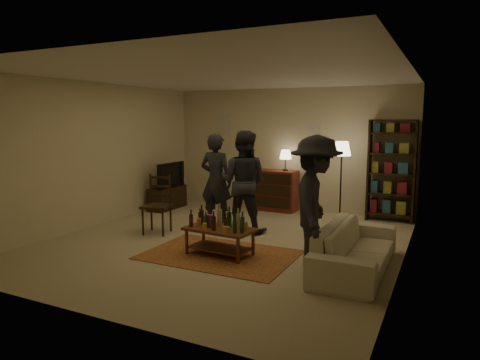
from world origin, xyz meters
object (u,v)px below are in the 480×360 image
Objects in this scene: bookshelf at (391,170)px; person_by_sofa at (315,204)px; coffee_table at (220,230)px; dresser at (275,189)px; sofa at (356,248)px; person_right at (243,182)px; tv_stand at (167,192)px; floor_lamp at (342,154)px; dining_chair at (158,202)px; person_left at (216,180)px.

bookshelf reaches higher than person_by_sofa.
coffee_table is 3.39m from dresser.
sofa is at bearing -90.82° from bookshelf.
dresser is 2.02m from person_right.
floor_lamp is (3.79, 0.58, 0.95)m from tv_stand.
coffee_table is 0.58× the size of person_by_sofa.
person_right reaches higher than dining_chair.
coffee_table is 0.51× the size of sofa.
sofa is 2.58m from person_right.
dining_chair is (-1.61, 0.66, 0.17)m from coffee_table.
dining_chair is 1.16m from person_left.
coffee_table reaches higher than sofa.
person_left is at bearing 36.64° from dining_chair.
tv_stand reaches higher than coffee_table.
bookshelf reaches higher than dining_chair.
bookshelf is at bearing -143.77° from person_right.
dresser is at bearing -104.30° from person_left.
sofa is at bearing -72.94° from floor_lamp.
sofa is (-0.05, -3.18, -0.73)m from bookshelf.
dining_chair is 4.57m from bookshelf.
dining_chair is at bearing 23.33° from person_right.
bookshelf is at bearing 23.53° from dining_chair.
dresser is at bearing -90.68° from person_right.
dresser is 0.67× the size of bookshelf.
dresser is at bearing 16.20° from person_by_sofa.
floor_lamp is (1.09, 3.02, 0.95)m from coffee_table.
coffee_table is 0.67× the size of floor_lamp.
sofa is at bearing -20.58° from dining_chair.
bookshelf is at bearing 59.83° from coffee_table.
person_right is at bearing -130.17° from floor_lamp.
floor_lamp reaches higher than dining_chair.
person_left is (-2.85, 1.27, 0.58)m from sofa.
person_by_sofa reaches higher than coffee_table.
person_left is 0.64m from person_right.
bookshelf reaches higher than floor_lamp.
person_by_sofa is at bearing -25.97° from dining_chair.
tv_stand is (-2.70, 2.45, -0.00)m from coffee_table.
bookshelf is at bearing 1.57° from dresser.
dining_chair is at bearing -58.77° from tv_stand.
dining_chair reaches higher than coffee_table.
dresser is at bearing 97.55° from coffee_table.
floor_lamp is (1.54, -0.34, 0.86)m from dresser.
bookshelf is 0.97× the size of sofa.
person_by_sofa reaches higher than dresser.
person_by_sofa is (1.72, -1.39, -0.00)m from person_right.
sofa is 1.18× the size of person_left.
bookshelf is (1.99, 3.43, 0.65)m from coffee_table.
tv_stand reaches higher than sofa.
tv_stand is at bearing 137.78° from coffee_table.
person_by_sofa is (-0.50, -0.24, 0.60)m from sofa.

